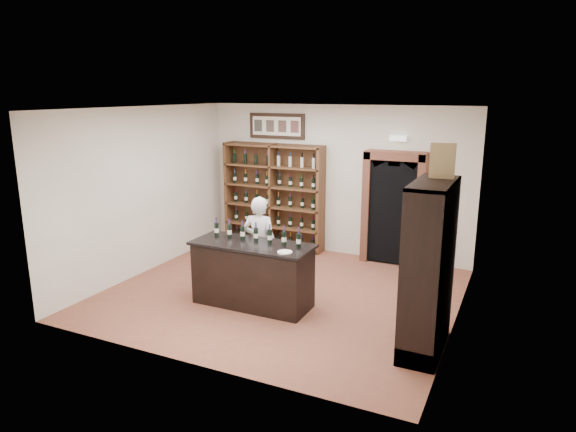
{
  "coord_description": "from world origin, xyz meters",
  "views": [
    {
      "loc": [
        3.49,
        -7.14,
        3.26
      ],
      "look_at": [
        -0.02,
        0.3,
        1.25
      ],
      "focal_mm": 32.0,
      "sensor_mm": 36.0,
      "label": 1
    }
  ],
  "objects_px": {
    "wine_shelf": "(274,196)",
    "shopkeeper": "(260,244)",
    "side_cabinet": "(429,295)",
    "counter_bottle_0": "(216,229)",
    "tasting_counter": "(253,275)",
    "wine_crate": "(443,161)"
  },
  "relations": [
    {
      "from": "tasting_counter",
      "to": "wine_crate",
      "type": "relative_size",
      "value": 4.36
    },
    {
      "from": "tasting_counter",
      "to": "side_cabinet",
      "type": "xyz_separation_m",
      "value": [
        2.72,
        -0.3,
        0.26
      ]
    },
    {
      "from": "wine_shelf",
      "to": "tasting_counter",
      "type": "bearing_deg",
      "value": -69.44
    },
    {
      "from": "wine_shelf",
      "to": "side_cabinet",
      "type": "bearing_deg",
      "value": -40.21
    },
    {
      "from": "wine_shelf",
      "to": "counter_bottle_0",
      "type": "xyz_separation_m",
      "value": [
        0.38,
        -2.81,
        0.01
      ]
    },
    {
      "from": "shopkeeper",
      "to": "wine_shelf",
      "type": "bearing_deg",
      "value": -74.66
    },
    {
      "from": "wine_shelf",
      "to": "counter_bottle_0",
      "type": "relative_size",
      "value": 7.33
    },
    {
      "from": "counter_bottle_0",
      "to": "tasting_counter",
      "type": "bearing_deg",
      "value": -10.03
    },
    {
      "from": "tasting_counter",
      "to": "shopkeeper",
      "type": "distance_m",
      "value": 0.7
    },
    {
      "from": "shopkeeper",
      "to": "wine_crate",
      "type": "relative_size",
      "value": 3.71
    },
    {
      "from": "wine_crate",
      "to": "side_cabinet",
      "type": "bearing_deg",
      "value": -95.13
    },
    {
      "from": "wine_crate",
      "to": "shopkeeper",
      "type": "bearing_deg",
      "value": 162.81
    },
    {
      "from": "side_cabinet",
      "to": "wine_crate",
      "type": "height_order",
      "value": "wine_crate"
    },
    {
      "from": "wine_shelf",
      "to": "shopkeeper",
      "type": "xyz_separation_m",
      "value": [
        0.91,
        -2.33,
        -0.3
      ]
    },
    {
      "from": "side_cabinet",
      "to": "wine_shelf",
      "type": "bearing_deg",
      "value": 139.79
    },
    {
      "from": "counter_bottle_0",
      "to": "shopkeeper",
      "type": "distance_m",
      "value": 0.77
    },
    {
      "from": "wine_shelf",
      "to": "shopkeeper",
      "type": "height_order",
      "value": "wine_shelf"
    },
    {
      "from": "wine_shelf",
      "to": "shopkeeper",
      "type": "bearing_deg",
      "value": -68.78
    },
    {
      "from": "tasting_counter",
      "to": "wine_crate",
      "type": "height_order",
      "value": "wine_crate"
    },
    {
      "from": "wine_shelf",
      "to": "shopkeeper",
      "type": "relative_size",
      "value": 1.38
    },
    {
      "from": "side_cabinet",
      "to": "tasting_counter",
      "type": "bearing_deg",
      "value": 173.72
    },
    {
      "from": "wine_shelf",
      "to": "side_cabinet",
      "type": "xyz_separation_m",
      "value": [
        3.82,
        -3.23,
        -0.35
      ]
    }
  ]
}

